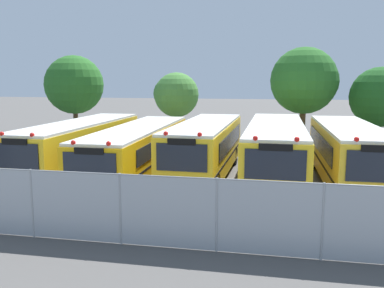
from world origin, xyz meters
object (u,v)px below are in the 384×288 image
tree_1 (175,95)px  traffic_cone (244,224)px  school_bus_2 (205,147)px  tree_0 (76,85)px  school_bus_3 (276,149)px  tree_3 (380,98)px  tree_2 (307,81)px  school_bus_1 (139,148)px  school_bus_4 (348,152)px  school_bus_0 (80,144)px

tree_1 → traffic_cone: bearing=-70.2°
school_bus_2 → tree_0: 15.77m
tree_0 → traffic_cone: tree_0 is taller
school_bus_3 → tree_0: (-15.04, 10.20, 2.74)m
tree_3 → school_bus_2: bearing=-137.1°
tree_2 → traffic_cone: tree_2 is taller
tree_2 → tree_1: bearing=173.9°
school_bus_1 → school_bus_4: size_ratio=1.16×
school_bus_2 → school_bus_4: size_ratio=0.98×
school_bus_1 → traffic_cone: size_ratio=17.97×
tree_0 → tree_3: bearing=-2.8°
school_bus_0 → tree_0: size_ratio=1.67×
tree_1 → tree_3: 14.00m
tree_2 → school_bus_0: bearing=-140.3°
school_bus_4 → traffic_cone: (-4.10, -7.06, -1.14)m
school_bus_1 → tree_1: tree_1 is taller
school_bus_2 → school_bus_1: bearing=7.5°
tree_1 → tree_2: size_ratio=0.76×
school_bus_3 → school_bus_4: school_bus_4 is taller
school_bus_0 → tree_2: tree_2 is taller
tree_0 → traffic_cone: bearing=-51.2°
school_bus_3 → tree_1: tree_1 is taller
tree_0 → tree_3: size_ratio=1.18×
tree_2 → tree_3: 4.70m
tree_2 → school_bus_2: bearing=-118.8°
school_bus_2 → school_bus_4: (6.50, -0.33, 0.02)m
tree_1 → tree_2: 9.48m
traffic_cone → school_bus_4: bearing=59.9°
school_bus_4 → tree_3: 10.25m
tree_0 → school_bus_4: bearing=-30.0°
school_bus_0 → tree_1: size_ratio=2.09×
tree_3 → tree_2: bearing=173.9°
school_bus_0 → school_bus_3: bearing=-178.5°
school_bus_2 → school_bus_3: bearing=-179.2°
school_bus_4 → school_bus_2: bearing=-3.7°
school_bus_1 → school_bus_2: size_ratio=1.18×
traffic_cone → school_bus_2: bearing=108.0°
tree_1 → tree_2: bearing=-6.1°
school_bus_0 → traffic_cone: bearing=141.5°
school_bus_2 → traffic_cone: (2.40, -7.39, -1.13)m
tree_0 → tree_3: (21.57, -1.04, -0.71)m
school_bus_3 → school_bus_0: bearing=1.0°
school_bus_1 → school_bus_2: 3.29m
school_bus_0 → tree_3: 18.86m
tree_1 → tree_3: bearing=-6.1°
tree_2 → school_bus_1: bearing=-130.6°
traffic_cone → school_bus_0: bearing=140.6°
school_bus_0 → school_bus_3: 9.77m
tree_0 → tree_1: size_ratio=1.25×
school_bus_3 → school_bus_1: bearing=3.3°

